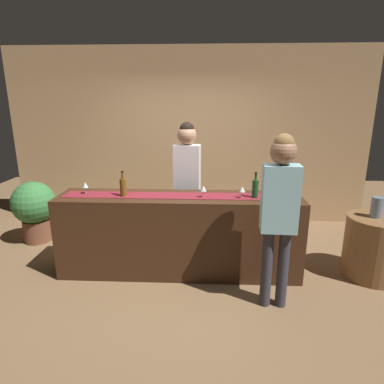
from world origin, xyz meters
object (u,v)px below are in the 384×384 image
Objects in this scene: bartender at (187,173)px; wine_glass_near_customer at (203,189)px; customer_sipping at (280,204)px; wine_bottle_amber at (123,187)px; wine_bottle_green at (255,188)px; wine_glass_far_end at (242,190)px; wine_glass_mid_counter at (85,185)px; vase_on_side_table at (377,207)px; round_side_table at (374,247)px; potted_plant_tall at (34,207)px.

wine_glass_near_customer is at bearing 115.61° from bartender.
customer_sipping is at bearing 133.69° from bartender.
wine_bottle_amber is 0.17× the size of customer_sipping.
wine_bottle_green is at bearing 105.78° from customer_sipping.
customer_sipping is (1.66, -0.61, 0.02)m from wine_bottle_amber.
wine_bottle_green is at bearing 10.06° from wine_glass_far_end.
bartender is at bearing 24.80° from wine_glass_mid_counter.
wine_glass_far_end is at bearing -177.12° from vase_on_side_table.
wine_bottle_amber reaches higher than round_side_table.
vase_on_side_table is (1.41, 0.05, -0.22)m from wine_bottle_green.
vase_on_side_table is at bearing -10.01° from potted_plant_tall.
vase_on_side_table is at bearing 153.18° from round_side_table.
round_side_table is at bearing 1.34° from wine_bottle_green.
customer_sipping reaches higher than wine_glass_near_customer.
wine_glass_mid_counter is 1.00× the size of wine_glass_far_end.
wine_glass_mid_counter is 0.16× the size of potted_plant_tall.
round_side_table is 3.08× the size of vase_on_side_table.
wine_glass_mid_counter is at bearing 179.56° from vase_on_side_table.
customer_sipping is 1.63m from round_side_table.
customer_sipping is 1.45m from vase_on_side_table.
customer_sipping reaches higher than wine_bottle_amber.
wine_glass_near_customer reaches higher than round_side_table.
wine_glass_far_end reaches higher than vase_on_side_table.
potted_plant_tall is at bearing 169.99° from vase_on_side_table.
wine_glass_far_end is 1.57m from vase_on_side_table.
vase_on_side_table is at bearing 2.88° from wine_glass_far_end.
wine_glass_mid_counter is at bearing 170.10° from wine_bottle_amber.
wine_glass_far_end is at bearing -3.25° from wine_glass_mid_counter.
wine_bottle_amber is 0.93m from wine_glass_near_customer.
wine_bottle_amber is at bearing -179.81° from wine_bottle_green.
customer_sipping is (0.29, -0.59, 0.02)m from wine_glass_far_end.
bartender is at bearing 165.57° from vase_on_side_table.
potted_plant_tall is (-3.23, 1.46, -0.57)m from customer_sipping.
bartender reaches higher than vase_on_side_table.
wine_glass_mid_counter is 0.08× the size of customer_sipping.
wine_glass_far_end is 0.16× the size of potted_plant_tall.
bartender reaches higher than wine_glass_near_customer.
wine_glass_near_customer is at bearing -178.65° from round_side_table.
wine_glass_mid_counter is 3.41m from vase_on_side_table.
wine_glass_near_customer is 1.00× the size of wine_glass_mid_counter.
potted_plant_tall is at bearing 158.44° from customer_sipping.
wine_bottle_green is 0.17× the size of customer_sipping.
wine_bottle_amber is (-1.52, -0.00, 0.00)m from wine_bottle_green.
wine_glass_far_end is 0.19× the size of round_side_table.
wine_bottle_amber is 2.10× the size of wine_glass_far_end.
vase_on_side_table is (2.22, -0.57, -0.26)m from bartender.
potted_plant_tall is (-4.49, 0.79, -0.33)m from vase_on_side_table.
wine_bottle_green is 2.10× the size of wine_glass_far_end.
wine_glass_near_customer is 2.70m from potted_plant_tall.
vase_on_side_table is at bearing 1.11° from wine_bottle_amber.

